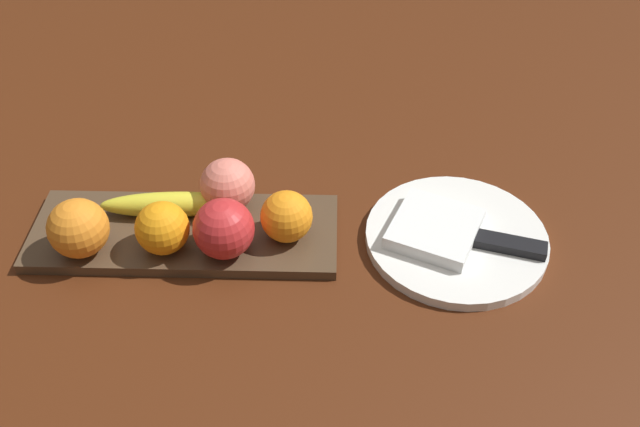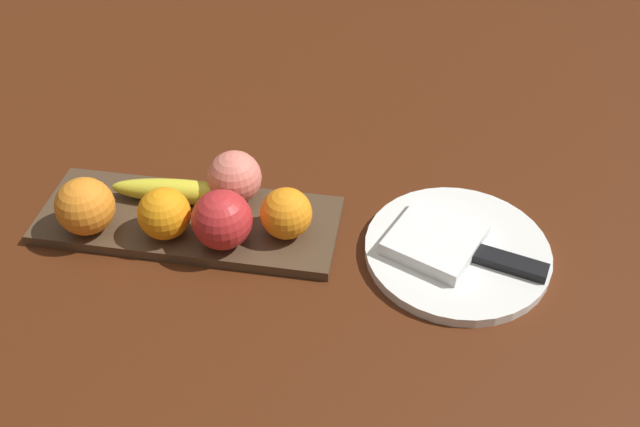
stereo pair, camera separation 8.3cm
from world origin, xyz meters
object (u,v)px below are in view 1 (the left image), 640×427
(orange_near_banana, at_px, (286,217))
(folded_napkin, at_px, (435,228))
(fruit_tray, at_px, (185,233))
(knife, at_px, (495,243))
(banana, at_px, (172,204))
(apple, at_px, (224,229))
(peach, at_px, (228,185))
(orange_near_apple, at_px, (78,228))
(orange_center, at_px, (162,228))
(dinner_plate, at_px, (456,238))

(orange_near_banana, bearing_deg, folded_napkin, -177.34)
(fruit_tray, xyz_separation_m, knife, (-0.38, 0.02, 0.01))
(banana, bearing_deg, apple, -43.75)
(apple, xyz_separation_m, peach, (0.01, -0.08, -0.00))
(fruit_tray, relative_size, orange_near_apple, 5.33)
(banana, relative_size, folded_napkin, 1.76)
(orange_center, height_order, dinner_plate, orange_center)
(banana, bearing_deg, peach, 10.46)
(folded_napkin, bearing_deg, orange_center, 5.74)
(peach, bearing_deg, orange_center, 48.86)
(dinner_plate, distance_m, knife, 0.05)
(orange_near_banana, bearing_deg, orange_near_apple, 7.26)
(orange_near_banana, relative_size, peach, 0.91)
(peach, bearing_deg, banana, 13.84)
(fruit_tray, bearing_deg, knife, 177.25)
(orange_near_banana, xyz_separation_m, dinner_plate, (-0.21, -0.01, -0.04))
(banana, xyz_separation_m, dinner_plate, (-0.36, 0.03, -0.02))
(orange_center, height_order, folded_napkin, orange_center)
(orange_near_banana, distance_m, peach, 0.09)
(fruit_tray, bearing_deg, orange_center, 64.21)
(apple, bearing_deg, orange_center, -2.89)
(apple, relative_size, orange_near_banana, 1.15)
(orange_center, bearing_deg, orange_near_apple, 3.82)
(banana, distance_m, orange_near_apple, 0.12)
(fruit_tray, height_order, orange_near_banana, orange_near_banana)
(dinner_plate, bearing_deg, fruit_tray, -0.00)
(orange_near_banana, height_order, folded_napkin, orange_near_banana)
(orange_center, xyz_separation_m, folded_napkin, (-0.33, -0.03, -0.02))
(apple, bearing_deg, knife, -176.80)
(apple, bearing_deg, orange_near_banana, -158.60)
(banana, xyz_separation_m, orange_near_banana, (-0.15, 0.04, 0.02))
(banana, distance_m, dinner_plate, 0.36)
(fruit_tray, relative_size, orange_center, 5.91)
(apple, relative_size, folded_napkin, 0.71)
(orange_center, distance_m, knife, 0.40)
(orange_center, height_order, peach, peach)
(peach, distance_m, folded_napkin, 0.26)
(orange_near_banana, height_order, dinner_plate, orange_near_banana)
(apple, xyz_separation_m, banana, (0.08, -0.06, -0.02))
(orange_near_banana, relative_size, dinner_plate, 0.28)
(fruit_tray, height_order, folded_napkin, folded_napkin)
(fruit_tray, xyz_separation_m, dinner_plate, (-0.34, 0.00, -0.00))
(folded_napkin, bearing_deg, banana, -4.78)
(peach, distance_m, dinner_plate, 0.29)
(fruit_tray, relative_size, apple, 5.22)
(orange_center, xyz_separation_m, knife, (-0.40, -0.01, -0.03))
(peach, distance_m, knife, 0.34)
(orange_near_banana, relative_size, folded_napkin, 0.62)
(apple, height_order, dinner_plate, apple)
(apple, bearing_deg, fruit_tray, -32.36)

